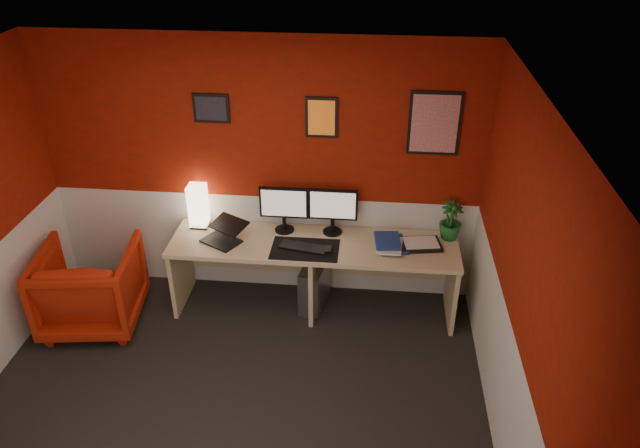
{
  "coord_description": "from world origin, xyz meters",
  "views": [
    {
      "loc": [
        1.02,
        -3.14,
        3.6
      ],
      "look_at": [
        0.6,
        1.21,
        1.05
      ],
      "focal_mm": 33.66,
      "sensor_mm": 36.0,
      "label": 1
    }
  ],
  "objects_px": {
    "shoji_lamp": "(198,207)",
    "laptop": "(220,232)",
    "desk": "(314,276)",
    "potted_plant": "(451,220)",
    "zen_tray": "(421,245)",
    "monitor_right": "(333,205)",
    "armchair": "(91,287)",
    "monitor_left": "(284,203)",
    "pc_tower": "(315,285)"
  },
  "relations": [
    {
      "from": "zen_tray",
      "to": "potted_plant",
      "type": "distance_m",
      "value": 0.35
    },
    {
      "from": "laptop",
      "to": "monitor_right",
      "type": "relative_size",
      "value": 0.57
    },
    {
      "from": "pc_tower",
      "to": "armchair",
      "type": "bearing_deg",
      "value": -157.18
    },
    {
      "from": "monitor_right",
      "to": "armchair",
      "type": "relative_size",
      "value": 0.68
    },
    {
      "from": "laptop",
      "to": "potted_plant",
      "type": "height_order",
      "value": "potted_plant"
    },
    {
      "from": "pc_tower",
      "to": "armchair",
      "type": "distance_m",
      "value": 2.04
    },
    {
      "from": "desk",
      "to": "potted_plant",
      "type": "distance_m",
      "value": 1.35
    },
    {
      "from": "zen_tray",
      "to": "pc_tower",
      "type": "bearing_deg",
      "value": 179.36
    },
    {
      "from": "shoji_lamp",
      "to": "zen_tray",
      "type": "xyz_separation_m",
      "value": [
        2.06,
        -0.16,
        -0.18
      ]
    },
    {
      "from": "desk",
      "to": "shoji_lamp",
      "type": "xyz_separation_m",
      "value": [
        -1.1,
        0.21,
        0.56
      ]
    },
    {
      "from": "pc_tower",
      "to": "armchair",
      "type": "xyz_separation_m",
      "value": [
        -1.99,
        -0.44,
        0.16
      ]
    },
    {
      "from": "potted_plant",
      "to": "pc_tower",
      "type": "height_order",
      "value": "potted_plant"
    },
    {
      "from": "laptop",
      "to": "shoji_lamp",
      "type": "bearing_deg",
      "value": 164.67
    },
    {
      "from": "laptop",
      "to": "monitor_left",
      "type": "distance_m",
      "value": 0.63
    },
    {
      "from": "monitor_left",
      "to": "monitor_right",
      "type": "relative_size",
      "value": 1.0
    },
    {
      "from": "pc_tower",
      "to": "monitor_right",
      "type": "bearing_deg",
      "value": 54.63
    },
    {
      "from": "shoji_lamp",
      "to": "potted_plant",
      "type": "height_order",
      "value": "shoji_lamp"
    },
    {
      "from": "monitor_left",
      "to": "zen_tray",
      "type": "relative_size",
      "value": 1.66
    },
    {
      "from": "laptop",
      "to": "monitor_left",
      "type": "xyz_separation_m",
      "value": [
        0.54,
        0.26,
        0.18
      ]
    },
    {
      "from": "desk",
      "to": "potted_plant",
      "type": "bearing_deg",
      "value": 9.86
    },
    {
      "from": "monitor_left",
      "to": "desk",
      "type": "bearing_deg",
      "value": -33.8
    },
    {
      "from": "potted_plant",
      "to": "pc_tower",
      "type": "relative_size",
      "value": 0.81
    },
    {
      "from": "desk",
      "to": "laptop",
      "type": "distance_m",
      "value": 0.96
    },
    {
      "from": "monitor_right",
      "to": "potted_plant",
      "type": "bearing_deg",
      "value": 0.42
    },
    {
      "from": "monitor_right",
      "to": "shoji_lamp",
      "type": "bearing_deg",
      "value": 179.83
    },
    {
      "from": "monitor_right",
      "to": "pc_tower",
      "type": "height_order",
      "value": "monitor_right"
    },
    {
      "from": "desk",
      "to": "zen_tray",
      "type": "relative_size",
      "value": 7.43
    },
    {
      "from": "shoji_lamp",
      "to": "monitor_right",
      "type": "distance_m",
      "value": 1.26
    },
    {
      "from": "monitor_left",
      "to": "monitor_right",
      "type": "height_order",
      "value": "same"
    },
    {
      "from": "laptop",
      "to": "potted_plant",
      "type": "distance_m",
      "value": 2.07
    },
    {
      "from": "laptop",
      "to": "armchair",
      "type": "distance_m",
      "value": 1.28
    },
    {
      "from": "desk",
      "to": "zen_tray",
      "type": "height_order",
      "value": "zen_tray"
    },
    {
      "from": "desk",
      "to": "monitor_right",
      "type": "bearing_deg",
      "value": 53.05
    },
    {
      "from": "monitor_left",
      "to": "monitor_right",
      "type": "xyz_separation_m",
      "value": [
        0.45,
        0.01,
        0.0
      ]
    },
    {
      "from": "potted_plant",
      "to": "armchair",
      "type": "height_order",
      "value": "potted_plant"
    },
    {
      "from": "zen_tray",
      "to": "armchair",
      "type": "relative_size",
      "value": 0.41
    },
    {
      "from": "zen_tray",
      "to": "laptop",
      "type": "bearing_deg",
      "value": -176.6
    },
    {
      "from": "laptop",
      "to": "zen_tray",
      "type": "xyz_separation_m",
      "value": [
        1.79,
        0.11,
        -0.09
      ]
    },
    {
      "from": "zen_tray",
      "to": "monitor_right",
      "type": "bearing_deg",
      "value": 168.78
    },
    {
      "from": "monitor_left",
      "to": "potted_plant",
      "type": "bearing_deg",
      "value": 0.54
    },
    {
      "from": "armchair",
      "to": "monitor_right",
      "type": "bearing_deg",
      "value": -172.07
    },
    {
      "from": "desk",
      "to": "shoji_lamp",
      "type": "relative_size",
      "value": 6.5
    },
    {
      "from": "shoji_lamp",
      "to": "monitor_right",
      "type": "bearing_deg",
      "value": -0.17
    },
    {
      "from": "potted_plant",
      "to": "monitor_left",
      "type": "bearing_deg",
      "value": -179.46
    },
    {
      "from": "desk",
      "to": "monitor_left",
      "type": "distance_m",
      "value": 0.75
    },
    {
      "from": "monitor_right",
      "to": "armchair",
      "type": "bearing_deg",
      "value": -164.62
    },
    {
      "from": "armchair",
      "to": "monitor_left",
      "type": "bearing_deg",
      "value": -168.46
    },
    {
      "from": "shoji_lamp",
      "to": "laptop",
      "type": "height_order",
      "value": "shoji_lamp"
    },
    {
      "from": "shoji_lamp",
      "to": "armchair",
      "type": "height_order",
      "value": "shoji_lamp"
    },
    {
      "from": "monitor_left",
      "to": "zen_tray",
      "type": "xyz_separation_m",
      "value": [
        1.25,
        -0.15,
        -0.28
      ]
    }
  ]
}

